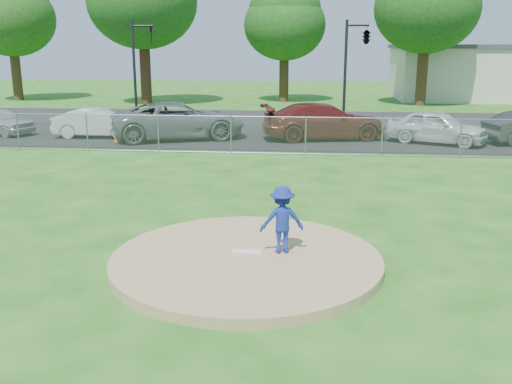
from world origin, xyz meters
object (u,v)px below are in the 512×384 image
pitcher (282,220)px  parked_car_gray (179,120)px  tree_far_left (9,7)px  traffic_signal_center (364,38)px  commercial_building (497,72)px  traffic_cone (118,133)px  parked_car_pearl (437,127)px  traffic_signal_left (138,61)px  parked_car_darkred (324,121)px  parked_car_white (98,123)px  tree_center (285,14)px

pitcher → parked_car_gray: parked_car_gray is taller
tree_far_left → traffic_signal_center: (25.97, -11.00, -2.45)m
commercial_building → traffic_cone: 33.39m
pitcher → parked_car_pearl: 16.11m
traffic_signal_left → traffic_cone: bearing=-80.7°
parked_car_gray → parked_car_pearl: bearing=-111.6°
pitcher → parked_car_pearl: size_ratio=0.32×
tree_far_left → traffic_signal_left: tree_far_left is taller
traffic_signal_left → parked_car_gray: 8.03m
commercial_building → parked_car_pearl: commercial_building is taller
commercial_building → parked_car_darkred: 26.25m
pitcher → parked_car_gray: (-5.64, 15.10, -0.02)m
pitcher → parked_car_gray: bearing=-82.4°
parked_car_white → parked_car_gray: 3.91m
tree_center → pitcher: 34.21m
parked_car_darkred → traffic_cone: bearing=86.7°
commercial_building → parked_car_pearl: 24.63m
traffic_signal_left → traffic_signal_center: 12.79m
parked_car_gray → parked_car_darkred: (6.73, 0.57, -0.02)m
parked_car_pearl → parked_car_darkred: bearing=106.3°
tree_center → traffic_signal_center: tree_center is taller
traffic_cone → commercial_building: bearing=45.2°
parked_car_white → traffic_signal_center: bearing=-64.9°
commercial_building → pitcher: bearing=-112.1°
commercial_building → pitcher: size_ratio=11.99×
traffic_signal_left → parked_car_white: traffic_signal_left is taller
tree_far_left → parked_car_white: 22.83m
tree_center → parked_car_white: tree_center is taller
traffic_cone → parked_car_gray: parked_car_gray is taller
commercial_building → pitcher: commercial_building is taller
pitcher → parked_car_darkred: bearing=-106.9°
tree_center → tree_far_left: bearing=-177.3°
pitcher → parked_car_darkred: (1.10, 15.67, -0.04)m
tree_far_left → tree_center: tree_far_left is taller
parked_car_white → traffic_signal_left: bearing=-2.7°
parked_car_gray → parked_car_darkred: parked_car_gray is taller
commercial_building → parked_car_gray: 30.84m
parked_car_darkred → parked_car_white: bearing=79.5°
tree_far_left → parked_car_darkred: (23.79, -17.03, -6.22)m
traffic_signal_left → parked_car_gray: size_ratio=0.92×
tree_center → parked_car_darkred: 19.09m
traffic_signal_center → parked_car_pearl: 8.29m
commercial_building → traffic_signal_left: size_ratio=2.93×
traffic_cone → parked_car_gray: size_ratio=0.13×
traffic_signal_left → parked_car_pearl: 17.13m
traffic_signal_left → parked_car_white: (-0.09, -6.54, -2.68)m
traffic_signal_center → traffic_cone: size_ratio=7.06×
traffic_signal_center → parked_car_pearl: (2.78, -6.78, -3.87)m
commercial_building → parked_car_gray: size_ratio=2.68×
traffic_signal_left → pitcher: bearing=-66.5°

